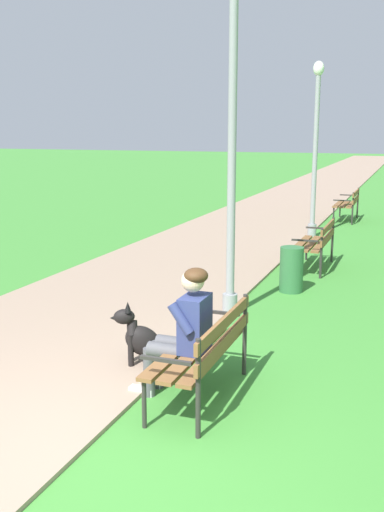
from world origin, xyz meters
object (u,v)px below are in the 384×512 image
lamp_post_mid (315,148)px  dog_black (147,343)px  park_bench_near (205,347)px  park_bench_far (349,202)px  person_seated_on_near_bench (184,327)px  lamp_post_near (232,137)px  litter_bin (291,270)px  park_bench_mid (317,241)px

lamp_post_mid → dog_black: bearing=-92.2°
park_bench_near → park_bench_far: bearing=90.0°
person_seated_on_near_bench → lamp_post_near: bearing=97.4°
litter_bin → lamp_post_mid: bearing=95.8°
park_bench_mid → lamp_post_mid: 3.64m
park_bench_near → dog_black: park_bench_near is taller
dog_black → lamp_post_near: bearing=81.7°
park_bench_mid → park_bench_far: size_ratio=1.00×
litter_bin → park_bench_far: bearing=90.0°
park_bench_near → litter_bin: 4.03m
dog_black → lamp_post_near: 2.92m
park_bench_far → lamp_post_near: bearing=-93.3°
lamp_post_mid → lamp_post_near: bearing=-90.2°
park_bench_mid → park_bench_near: bearing=-91.1°
park_bench_mid → person_seated_on_near_bench: 5.74m
park_bench_near → park_bench_mid: size_ratio=1.00×
lamp_post_near → litter_bin: lamp_post_near is taller
park_bench_mid → litter_bin: size_ratio=2.14×
park_bench_far → litter_bin: size_ratio=2.14×
dog_black → park_bench_far: bearing=85.8°
park_bench_mid → lamp_post_near: bearing=-101.5°
park_bench_mid → lamp_post_near: lamp_post_near is taller
person_seated_on_near_bench → dog_black: person_seated_on_near_bench is taller
park_bench_mid → person_seated_on_near_bench: bearing=-93.2°
park_bench_mid → lamp_post_mid: (-0.62, 3.25, 1.52)m
park_bench_far → lamp_post_near: size_ratio=0.33×
lamp_post_mid → person_seated_on_near_bench: bearing=-88.1°
person_seated_on_near_bench → dog_black: bearing=139.1°
person_seated_on_near_bench → lamp_post_mid: (-0.30, 8.97, 1.35)m
park_bench_far → park_bench_mid: bearing=-88.9°
person_seated_on_near_bench → litter_bin: size_ratio=1.79×
dog_black → lamp_post_mid: lamp_post_mid is taller
park_bench_far → litter_bin: bearing=-90.0°
park_bench_near → lamp_post_mid: (-0.51, 8.97, 1.52)m
dog_black → litter_bin: bearing=76.7°
litter_bin → park_bench_mid: bearing=86.1°
person_seated_on_near_bench → lamp_post_mid: size_ratio=0.32×
lamp_post_mid → litter_bin: size_ratio=5.61×
person_seated_on_near_bench → litter_bin: (0.20, 4.03, -0.33)m
park_bench_far → lamp_post_mid: lamp_post_mid is taller
person_seated_on_near_bench → lamp_post_mid: lamp_post_mid is taller
dog_black → lamp_post_mid: 8.63m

